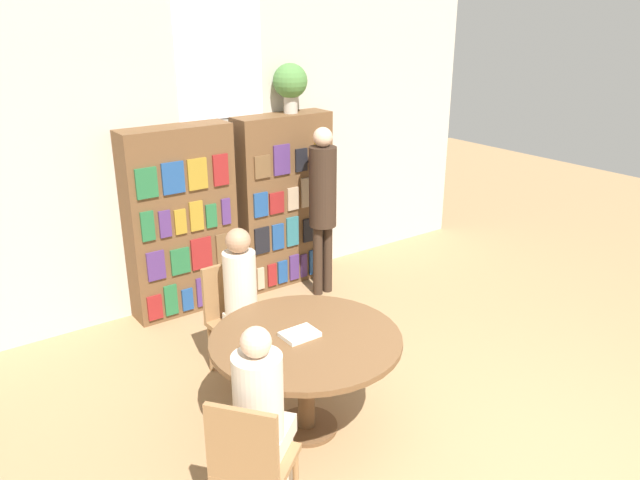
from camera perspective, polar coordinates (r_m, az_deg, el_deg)
The scene contains 11 objects.
wall_back at distance 6.30m, azimuth -8.88°, elevation 8.34°, with size 6.40×0.07×3.00m.
bookshelf_left at distance 6.06m, azimuth -12.57°, elevation 1.63°, with size 1.04×0.34×1.81m.
bookshelf_right at distance 6.57m, azimuth -3.32°, elevation 3.58°, with size 1.04×0.34×1.81m.
flower_vase at distance 6.39m, azimuth -2.74°, elevation 14.17°, with size 0.35×0.35×0.49m.
reading_table at distance 4.28m, azimuth -1.30°, elevation -10.12°, with size 1.30×1.30×0.74m.
chair_near_camera at distance 3.59m, azimuth -6.36°, elevation -19.39°, with size 0.56×0.56×0.91m.
chair_left_side at distance 5.07m, azimuth -7.96°, elevation -6.66°, with size 0.41×0.41×0.91m.
seated_reader_left at distance 4.83m, azimuth -7.00°, elevation -5.20°, with size 0.26×0.37×1.27m.
seated_reader_right at distance 3.60m, azimuth -5.36°, elevation -15.16°, with size 0.42×0.42×1.25m.
librarian_standing at distance 6.21m, azimuth 0.24°, elevation 4.06°, with size 0.28×0.55×1.74m.
open_book_on_table at distance 4.23m, azimuth -1.87°, elevation -8.61°, with size 0.24×0.18×0.03m.
Camera 1 is at (-2.81, -1.77, 2.80)m, focal length 35.00 mm.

